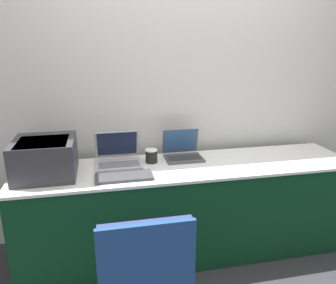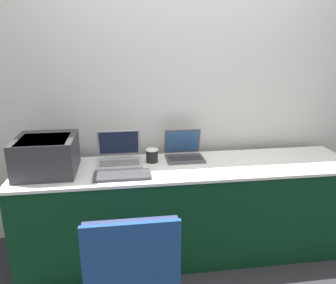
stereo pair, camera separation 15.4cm
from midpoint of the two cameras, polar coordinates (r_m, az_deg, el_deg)
name	(u,v)px [view 2 (the right image)]	position (r m, az deg, el deg)	size (l,w,h in m)	color
ground_plane	(195,273)	(2.58, 6.57, -21.81)	(14.00, 14.00, 0.00)	#333338
wall_back	(180,82)	(2.71, 3.78, 10.32)	(8.00, 0.05, 2.60)	silver
table	(188,209)	(2.61, 5.25, -11.60)	(2.53, 0.60, 0.73)	#0C381E
printer	(46,154)	(2.40, -18.72, -1.96)	(0.40, 0.42, 0.26)	#333338
laptop_left	(119,156)	(2.51, -6.76, -2.43)	(0.34, 0.32, 0.23)	#B7B7BC
laptop_right	(184,152)	(2.59, 4.51, -1.79)	(0.29, 0.25, 0.22)	#4C4C51
external_keyboard	(122,175)	(2.25, -6.07, -5.84)	(0.38, 0.17, 0.02)	#3D3D42
coffee_cup	(152,156)	(2.50, -1.04, -2.40)	(0.09, 0.09, 0.10)	black
chair	(132,266)	(1.75, -3.63, -20.79)	(0.45, 0.48, 0.86)	navy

